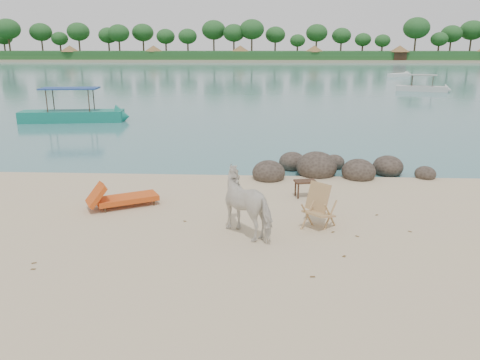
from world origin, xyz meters
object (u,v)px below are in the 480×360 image
(side_table, at_px, (305,190))
(deck_chair, at_px, (319,208))
(boulders, at_px, (328,169))
(boat_near, at_px, (70,94))
(cow, at_px, (250,204))
(lounge_chair, at_px, (127,196))

(side_table, height_order, deck_chair, deck_chair)
(boulders, height_order, boat_near, boat_near)
(cow, xyz_separation_m, deck_chair, (1.70, 0.44, -0.24))
(side_table, relative_size, lounge_chair, 0.30)
(cow, height_order, side_table, cow)
(cow, bearing_deg, deck_chair, 149.72)
(boulders, relative_size, side_table, 10.10)
(boulders, xyz_separation_m, lounge_chair, (-6.14, -3.82, 0.11))
(boulders, relative_size, cow, 3.45)
(cow, relative_size, side_table, 2.93)
(cow, bearing_deg, boulders, -159.78)
(boat_near, bearing_deg, deck_chair, -60.03)
(lounge_chair, bearing_deg, cow, -56.47)
(boat_near, bearing_deg, lounge_chair, -70.90)
(lounge_chair, bearing_deg, side_table, -17.19)
(cow, relative_size, boat_near, 0.27)
(lounge_chair, bearing_deg, boat_near, 87.65)
(boulders, bearing_deg, cow, -114.92)
(cow, xyz_separation_m, lounge_chair, (-3.52, 1.81, -0.46))
(lounge_chair, distance_m, boat_near, 17.50)
(boulders, height_order, lounge_chair, boulders)
(side_table, height_order, boat_near, boat_near)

